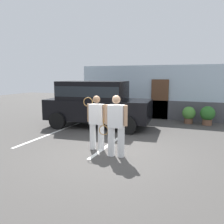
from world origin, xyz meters
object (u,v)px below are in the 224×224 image
(parked_suv, at_px, (96,101))
(potted_plant_secondary, at_px, (208,115))
(tennis_player_man, at_px, (97,122))
(tennis_player_woman, at_px, (116,125))
(potted_plant_by_porch, at_px, (189,114))

(parked_suv, xyz_separation_m, potted_plant_secondary, (4.69, 2.19, -0.65))
(tennis_player_man, bearing_deg, tennis_player_woman, 154.45)
(tennis_player_woman, distance_m, potted_plant_secondary, 6.12)
(potted_plant_by_porch, bearing_deg, parked_suv, -149.66)
(potted_plant_by_porch, distance_m, potted_plant_secondary, 0.84)
(parked_suv, distance_m, potted_plant_by_porch, 4.52)
(tennis_player_woman, xyz_separation_m, potted_plant_by_porch, (1.65, 5.65, -0.45))
(potted_plant_by_porch, xyz_separation_m, potted_plant_secondary, (0.84, -0.07, 0.04))
(tennis_player_man, relative_size, potted_plant_secondary, 1.90)
(tennis_player_man, xyz_separation_m, potted_plant_by_porch, (2.42, 5.30, -0.43))
(tennis_player_woman, bearing_deg, tennis_player_man, -27.62)
(tennis_player_woman, height_order, potted_plant_secondary, tennis_player_woman)
(parked_suv, relative_size, tennis_player_woman, 2.71)
(parked_suv, height_order, potted_plant_by_porch, parked_suv)
(parked_suv, xyz_separation_m, potted_plant_by_porch, (3.85, 2.26, -0.69))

